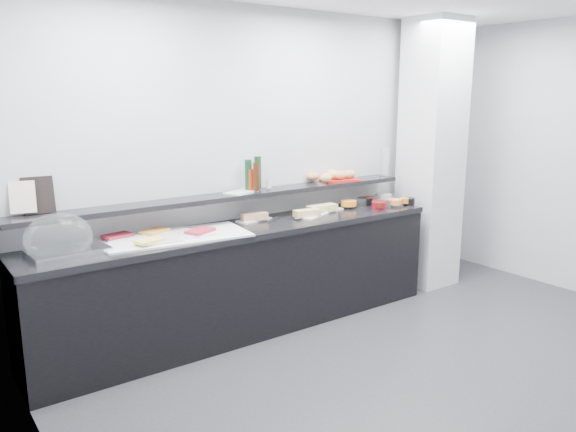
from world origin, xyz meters
TOP-DOWN VIEW (x-y plane):
  - ground at (0.00, 0.00)m, footprint 5.00×5.00m
  - back_wall at (0.00, 2.00)m, footprint 5.00×0.02m
  - column at (1.50, 1.65)m, footprint 0.50×0.50m
  - buffet_cabinet at (-0.70, 1.70)m, footprint 3.60×0.60m
  - counter_top at (-0.70, 1.70)m, footprint 3.62×0.62m
  - wall_shelf at (-0.70, 1.88)m, footprint 3.60×0.25m
  - cloche_base at (-2.11, 1.71)m, footprint 0.52×0.37m
  - cloche_dome at (-2.17, 1.70)m, footprint 0.49×0.37m
  - linen_runner at (-1.32, 1.70)m, footprint 1.15×0.65m
  - platter_meat_a at (-1.64, 1.82)m, footprint 0.35×0.29m
  - food_meat_a at (-1.72, 1.85)m, footprint 0.22×0.17m
  - platter_salmon at (-1.33, 1.82)m, footprint 0.33×0.24m
  - food_salmon at (-1.44, 1.82)m, footprint 0.24×0.21m
  - platter_cheese at (-1.47, 1.60)m, footprint 0.29×0.22m
  - food_cheese at (-1.58, 1.57)m, footprint 0.22×0.17m
  - platter_meat_b at (-1.17, 1.61)m, footprint 0.27×0.19m
  - food_meat_b at (-1.15, 1.63)m, footprint 0.26×0.22m
  - sandwich_plate_left at (-0.53, 1.84)m, footprint 0.33×0.20m
  - sandwich_food_left at (-0.55, 1.81)m, footprint 0.24×0.13m
  - tongs_left at (-0.40, 1.74)m, footprint 0.15×0.08m
  - sandwich_plate_mid at (-0.01, 1.68)m, footprint 0.36×0.26m
  - sandwich_food_mid at (-0.10, 1.66)m, footprint 0.25×0.12m
  - tongs_mid at (-0.18, 1.63)m, footprint 0.16×0.04m
  - sandwich_plate_right at (0.20, 1.79)m, footprint 0.41×0.24m
  - sandwich_food_right at (0.15, 1.75)m, footprint 0.29×0.12m
  - tongs_right at (0.20, 1.76)m, footprint 0.14×0.10m
  - bowl_glass_fruit at (0.62, 1.77)m, footprint 0.18×0.18m
  - fill_glass_fruit at (0.49, 1.77)m, footprint 0.17×0.17m
  - bowl_black_jam at (0.74, 1.80)m, footprint 0.19×0.19m
  - fill_black_jam at (0.81, 1.81)m, footprint 0.11×0.11m
  - bowl_glass_cream at (1.00, 1.80)m, footprint 0.22×0.22m
  - fill_glass_cream at (1.03, 1.83)m, footprint 0.15×0.15m
  - bowl_red_jam at (0.71, 1.58)m, footprint 0.17×0.17m
  - fill_red_jam at (0.68, 1.54)m, footprint 0.10×0.10m
  - bowl_glass_salmon at (0.77, 1.60)m, footprint 0.16×0.16m
  - fill_glass_salmon at (0.91, 1.56)m, footprint 0.15×0.15m
  - bowl_black_fruit at (1.09, 1.55)m, footprint 0.15×0.15m
  - fill_black_fruit at (1.03, 1.56)m, footprint 0.10×0.10m
  - framed_print at (-2.21, 1.97)m, footprint 0.22×0.09m
  - print_art at (-2.32, 1.96)m, footprint 0.17×0.09m
  - condiment_tray at (-0.64, 1.87)m, footprint 0.32×0.26m
  - bottle_green_a at (-0.54, 1.91)m, footprint 0.07×0.07m
  - bottle_brown at (-0.51, 1.83)m, footprint 0.06×0.06m
  - bottle_green_b at (-0.43, 1.93)m, footprint 0.07×0.07m
  - bottle_hot at (-0.53, 1.89)m, footprint 0.06×0.06m
  - shaker_salt at (-0.34, 1.88)m, footprint 0.04×0.04m
  - shaker_pepper at (-0.35, 1.89)m, footprint 0.03×0.03m
  - bread_tray at (0.47, 1.89)m, footprint 0.39×0.31m
  - bread_roll_nw at (0.21, 1.96)m, footprint 0.18×0.14m
  - bread_roll_ne at (0.45, 1.96)m, footprint 0.18×0.15m
  - bread_roll_sw at (0.24, 1.81)m, footprint 0.12×0.08m
  - bread_roll_se at (0.57, 1.86)m, footprint 0.15×0.10m
  - bread_roll_midw at (0.43, 1.91)m, footprint 0.15×0.11m
  - bread_roll_mide at (0.46, 1.86)m, footprint 0.16×0.12m
  - carafe at (1.03, 1.84)m, footprint 0.10×0.10m

SIDE VIEW (x-z plane):
  - ground at x=0.00m, z-range 0.00..0.00m
  - buffet_cabinet at x=-0.70m, z-range 0.00..0.85m
  - counter_top at x=-0.70m, z-range 0.85..0.90m
  - linen_runner at x=-1.32m, z-range 0.90..0.91m
  - sandwich_plate_left at x=-0.53m, z-range 0.90..0.91m
  - sandwich_plate_mid at x=-0.01m, z-range 0.90..0.91m
  - sandwich_plate_right at x=0.20m, z-range 0.90..0.91m
  - tongs_left at x=-0.40m, z-range 0.91..0.92m
  - tongs_mid at x=-0.18m, z-range 0.91..0.92m
  - tongs_right at x=0.20m, z-range 0.91..0.92m
  - cloche_base at x=-2.11m, z-range 0.90..0.94m
  - platter_meat_a at x=-1.64m, z-range 0.92..0.93m
  - platter_salmon at x=-1.33m, z-range 0.92..0.93m
  - platter_cheese at x=-1.47m, z-range 0.92..0.93m
  - platter_meat_b at x=-1.17m, z-range 0.92..0.93m
  - bowl_glass_fruit at x=0.62m, z-range 0.90..0.97m
  - bowl_black_jam at x=0.74m, z-range 0.90..0.97m
  - bowl_glass_cream at x=1.00m, z-range 0.90..0.97m
  - bowl_red_jam at x=0.71m, z-range 0.90..0.97m
  - bowl_glass_salmon at x=0.77m, z-range 0.90..0.97m
  - bowl_black_fruit at x=1.09m, z-range 0.90..0.97m
  - food_meat_a at x=-1.72m, z-range 0.93..0.95m
  - food_salmon at x=-1.44m, z-range 0.93..0.95m
  - food_cheese at x=-1.58m, z-range 0.93..0.95m
  - food_meat_b at x=-1.15m, z-range 0.93..0.95m
  - sandwich_food_left at x=-0.55m, z-range 0.91..0.97m
  - sandwich_food_mid at x=-0.10m, z-range 0.91..0.97m
  - sandwich_food_right at x=0.15m, z-range 0.91..0.97m
  - fill_glass_fruit at x=0.49m, z-range 0.92..0.97m
  - fill_black_jam at x=0.81m, z-range 0.92..0.97m
  - fill_glass_cream at x=1.03m, z-range 0.92..0.97m
  - fill_red_jam at x=0.68m, z-range 0.92..0.97m
  - fill_glass_salmon at x=0.91m, z-range 0.92..0.97m
  - fill_black_fruit at x=1.03m, z-range 0.92..0.97m
  - cloche_dome at x=-2.17m, z-range 0.86..1.20m
  - wall_shelf at x=-0.70m, z-range 1.11..1.15m
  - condiment_tray at x=-0.64m, z-range 1.15..1.16m
  - bread_tray at x=0.47m, z-range 1.15..1.17m
  - shaker_salt at x=-0.34m, z-range 1.16..1.23m
  - shaker_pepper at x=-0.35m, z-range 1.16..1.23m
  - bread_roll_nw at x=0.21m, z-range 1.17..1.25m
  - bread_roll_ne at x=0.45m, z-range 1.17..1.25m
  - bread_roll_sw at x=0.24m, z-range 1.17..1.25m
  - bread_roll_se at x=0.57m, z-range 1.17..1.25m
  - bread_roll_midw at x=0.43m, z-range 1.17..1.25m
  - bread_roll_mide at x=0.46m, z-range 1.17..1.25m
  - bottle_hot at x=-0.53m, z-range 1.16..1.34m
  - framed_print at x=-2.21m, z-range 1.15..1.41m
  - print_art at x=-2.32m, z-range 1.17..1.39m
  - bottle_brown at x=-0.51m, z-range 1.16..1.40m
  - bottle_green_a at x=-0.54m, z-range 1.16..1.42m
  - carafe at x=1.03m, z-range 1.15..1.45m
  - bottle_green_b at x=-0.43m, z-range 1.16..1.44m
  - back_wall at x=0.00m, z-range 0.00..2.70m
  - column at x=1.50m, z-range 0.00..2.70m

